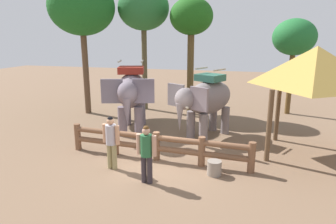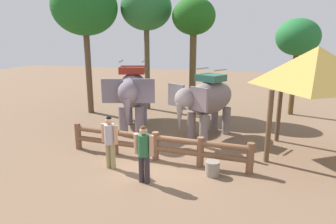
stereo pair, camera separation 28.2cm
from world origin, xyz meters
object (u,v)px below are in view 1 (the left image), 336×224
Objects in this scene: elephant_near_left at (131,93)px; tree_far_right at (294,38)px; elephant_center at (206,99)px; thatched_shelter at (316,68)px; tree_deep_back at (191,19)px; tree_far_left at (82,8)px; log_fence at (156,144)px; tourist_woman_in_black at (111,139)px; tourist_man_in_blue at (146,150)px; feed_bucket at (214,168)px; tree_back_center at (144,9)px.

elephant_near_left is 9.53m from tree_far_right.
elephant_center is at bearing -126.34° from tree_far_right.
tree_deep_back is at bearing 137.30° from thatched_shelter.
tree_far_left is at bearing 145.29° from elephant_near_left.
tree_deep_back is at bearing 91.09° from log_fence.
tourist_woman_in_black is at bearing -124.51° from tree_far_right.
feed_bucket is (1.93, 1.06, -0.81)m from tourist_man_in_blue.
tourist_man_in_blue is 2.35m from feed_bucket.
feed_bucket is at bearing 6.96° from tourist_woman_in_black.
elephant_near_left is 0.55× the size of tree_back_center.
log_fence is at bearing 97.44° from tourist_man_in_blue.
tourist_man_in_blue is at bearing -82.56° from log_fence.
tree_far_right reaches higher than feed_bucket.
feed_bucket is (-3.15, -2.63, -3.04)m from thatched_shelter.
tree_back_center is 2.97m from tree_deep_back.
tree_far_right is at bearing 14.16° from tree_far_left.
feed_bucket is (0.83, -3.69, -1.47)m from elephant_center.
thatched_shelter is 0.54× the size of tree_far_left.
tree_far_right is (11.22, 2.83, -1.60)m from tree_far_left.
log_fence is 9.67m from tree_far_left.
tourist_man_in_blue is 3.78× the size of feed_bucket.
tourist_woman_in_black is at bearing -155.05° from thatched_shelter.
tree_far_left reaches higher than elephant_center.
log_fence is at bearing -43.57° from tree_far_left.
tree_far_right is 5.74m from tree_deep_back.
tourist_man_in_blue is at bearing -63.71° from elephant_near_left.
tree_deep_back is at bearing 63.58° from elephant_near_left.
log_fence reaches higher than feed_bucket.
thatched_shelter is at bearing -42.70° from tree_deep_back.
tree_far_left is (-4.67, 6.70, 4.79)m from tourist_woman_in_black.
feed_bucket is at bearing -17.64° from log_fence.
thatched_shelter is at bearing 35.98° from tourist_man_in_blue.
elephant_center is at bearing 66.05° from log_fence.
tree_far_right reaches higher than thatched_shelter.
log_fence is 8.37m from tree_deep_back.
tourist_woman_in_black is 1.59m from tourist_man_in_blue.
tree_far_right is (4.00, 5.43, 2.54)m from elephant_center.
tourist_man_in_blue reaches higher than feed_bucket.
elephant_near_left is at bearing -34.71° from tree_far_left.
log_fence is at bearing -67.97° from tree_back_center.
thatched_shelter is 8.41× the size of feed_bucket.
tree_back_center is at bearing 32.25° from tree_far_left.
log_fence is 0.96× the size of tree_back_center.
log_fence is 10.62m from tree_far_right.
thatched_shelter reaches higher than feed_bucket.
tree_far_left is (-6.12, 7.35, 4.79)m from tourist_man_in_blue.
tree_far_left reaches higher than tree_back_center.
tree_far_right is at bearing 15.06° from tree_deep_back.
tree_far_left reaches higher than tourist_woman_in_black.
tree_far_left is (-3.78, 2.62, 3.99)m from elephant_near_left.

